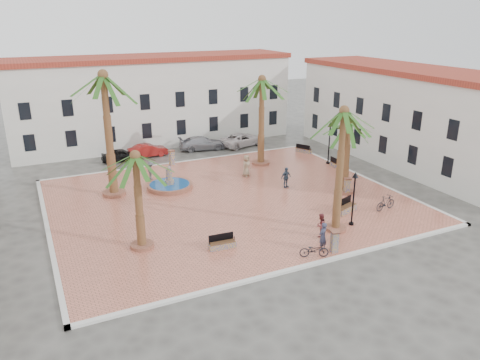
{
  "coord_description": "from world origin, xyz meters",
  "views": [
    {
      "loc": [
        -13.55,
        -30.56,
        13.59
      ],
      "look_at": [
        1.0,
        0.0,
        1.6
      ],
      "focal_mm": 35.0,
      "sensor_mm": 36.0,
      "label": 1
    }
  ],
  "objects_px": {
    "bicycle_a": "(314,250)",
    "pedestrian_fountain_b": "(286,177)",
    "car_black": "(121,155)",
    "fountain": "(170,185)",
    "bench_ne": "(304,150)",
    "palm_e": "(349,131)",
    "bollard_n": "(172,157)",
    "car_white": "(242,140)",
    "bench_e": "(337,165)",
    "pedestrian_east": "(344,173)",
    "lamppost_s": "(354,189)",
    "cyclist_b": "(321,225)",
    "car_red": "(148,150)",
    "bollard_e": "(347,186)",
    "palm_nw": "(104,89)",
    "litter_bin": "(337,236)",
    "lamppost_e": "(330,136)",
    "palm_s": "(343,124)",
    "cyclist_a": "(323,236)",
    "bench_s": "(222,244)",
    "car_silver": "(202,143)",
    "palm_ne": "(262,89)",
    "bollard_se": "(334,241)",
    "pedestrian_fountain_a": "(246,166)",
    "bicycle_b": "(386,203)",
    "palm_sw": "(136,168)",
    "bench_se": "(346,208)"
  },
  "relations": [
    {
      "from": "palm_nw",
      "to": "palm_s",
      "type": "distance_m",
      "value": 17.52
    },
    {
      "from": "bench_e",
      "to": "bollard_n",
      "type": "relative_size",
      "value": 1.25
    },
    {
      "from": "palm_sw",
      "to": "lamppost_s",
      "type": "relative_size",
      "value": 1.63
    },
    {
      "from": "bench_ne",
      "to": "car_red",
      "type": "relative_size",
      "value": 0.43
    },
    {
      "from": "palm_s",
      "to": "lamppost_e",
      "type": "distance_m",
      "value": 15.35
    },
    {
      "from": "pedestrian_east",
      "to": "palm_e",
      "type": "bearing_deg",
      "value": -22.12
    },
    {
      "from": "bollard_e",
      "to": "litter_bin",
      "type": "height_order",
      "value": "bollard_e"
    },
    {
      "from": "car_red",
      "to": "car_black",
      "type": "bearing_deg",
      "value": 96.71
    },
    {
      "from": "palm_e",
      "to": "cyclist_a",
      "type": "xyz_separation_m",
      "value": [
        -7.21,
        -7.33,
        -4.13
      ]
    },
    {
      "from": "bench_e",
      "to": "lamppost_s",
      "type": "distance_m",
      "value": 12.75
    },
    {
      "from": "palm_s",
      "to": "car_white",
      "type": "bearing_deg",
      "value": 80.35
    },
    {
      "from": "fountain",
      "to": "car_silver",
      "type": "distance_m",
      "value": 12.25
    },
    {
      "from": "bench_se",
      "to": "cyclist_b",
      "type": "xyz_separation_m",
      "value": [
        -3.95,
        -2.48,
        0.5
      ]
    },
    {
      "from": "pedestrian_east",
      "to": "palm_s",
      "type": "bearing_deg",
      "value": -25.8
    },
    {
      "from": "bollard_se",
      "to": "pedestrian_fountain_a",
      "type": "height_order",
      "value": "pedestrian_fountain_a"
    },
    {
      "from": "palm_e",
      "to": "bench_s",
      "type": "distance_m",
      "value": 14.21
    },
    {
      "from": "lamppost_e",
      "to": "car_red",
      "type": "relative_size",
      "value": 1.02
    },
    {
      "from": "palm_e",
      "to": "bollard_se",
      "type": "xyz_separation_m",
      "value": [
        -6.73,
        -7.86,
        -4.32
      ]
    },
    {
      "from": "palm_ne",
      "to": "litter_bin",
      "type": "height_order",
      "value": "palm_ne"
    },
    {
      "from": "cyclist_b",
      "to": "car_red",
      "type": "distance_m",
      "value": 23.37
    },
    {
      "from": "fountain",
      "to": "bench_ne",
      "type": "bearing_deg",
      "value": 14.94
    },
    {
      "from": "palm_nw",
      "to": "litter_bin",
      "type": "distance_m",
      "value": 19.63
    },
    {
      "from": "palm_e",
      "to": "car_silver",
      "type": "bearing_deg",
      "value": 107.84
    },
    {
      "from": "bollard_e",
      "to": "pedestrian_fountain_a",
      "type": "xyz_separation_m",
      "value": [
        -5.24,
        7.37,
        0.26
      ]
    },
    {
      "from": "bench_e",
      "to": "bicycle_a",
      "type": "bearing_deg",
      "value": 140.03
    },
    {
      "from": "palm_sw",
      "to": "bollard_se",
      "type": "distance_m",
      "value": 12.46
    },
    {
      "from": "palm_nw",
      "to": "litter_bin",
      "type": "xyz_separation_m",
      "value": [
        11.0,
        -14.16,
        -8.0
      ]
    },
    {
      "from": "bicycle_a",
      "to": "pedestrian_fountain_b",
      "type": "height_order",
      "value": "pedestrian_fountain_b"
    },
    {
      "from": "palm_e",
      "to": "palm_s",
      "type": "bearing_deg",
      "value": -131.69
    },
    {
      "from": "bicycle_a",
      "to": "car_white",
      "type": "xyz_separation_m",
      "value": [
        7.15,
        24.57,
        0.1
      ]
    },
    {
      "from": "bench_e",
      "to": "cyclist_a",
      "type": "height_order",
      "value": "cyclist_a"
    },
    {
      "from": "bollard_e",
      "to": "car_white",
      "type": "xyz_separation_m",
      "value": [
        -0.94,
        17.15,
        -0.15
      ]
    },
    {
      "from": "bicycle_b",
      "to": "car_white",
      "type": "height_order",
      "value": "car_white"
    },
    {
      "from": "bench_s",
      "to": "bench_ne",
      "type": "bearing_deg",
      "value": 48.42
    },
    {
      "from": "bench_e",
      "to": "car_white",
      "type": "xyz_separation_m",
      "value": [
        -4.37,
        11.31,
        0.29
      ]
    },
    {
      "from": "fountain",
      "to": "palm_e",
      "type": "bearing_deg",
      "value": -29.47
    },
    {
      "from": "car_white",
      "to": "lamppost_s",
      "type": "bearing_deg",
      "value": 157.96
    },
    {
      "from": "palm_sw",
      "to": "pedestrian_fountain_a",
      "type": "height_order",
      "value": "palm_sw"
    },
    {
      "from": "bicycle_a",
      "to": "car_black",
      "type": "height_order",
      "value": "car_black"
    },
    {
      "from": "palm_e",
      "to": "litter_bin",
      "type": "relative_size",
      "value": 9.2
    },
    {
      "from": "bench_se",
      "to": "palm_s",
      "type": "bearing_deg",
      "value": -159.34
    },
    {
      "from": "bench_e",
      "to": "pedestrian_east",
      "type": "height_order",
      "value": "pedestrian_east"
    },
    {
      "from": "bench_s",
      "to": "cyclist_b",
      "type": "distance_m",
      "value": 6.47
    },
    {
      "from": "palm_e",
      "to": "bollard_n",
      "type": "distance_m",
      "value": 17.04
    },
    {
      "from": "cyclist_b",
      "to": "car_black",
      "type": "xyz_separation_m",
      "value": [
        -7.96,
        22.37,
        -0.3
      ]
    },
    {
      "from": "fountain",
      "to": "bench_e",
      "type": "distance_m",
      "value": 15.75
    },
    {
      "from": "bench_s",
      "to": "bench_se",
      "type": "relative_size",
      "value": 0.85
    },
    {
      "from": "bench_e",
      "to": "car_silver",
      "type": "distance_m",
      "value": 14.74
    },
    {
      "from": "bench_s",
      "to": "car_red",
      "type": "relative_size",
      "value": 0.43
    },
    {
      "from": "palm_sw",
      "to": "palm_s",
      "type": "height_order",
      "value": "palm_s"
    }
  ]
}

